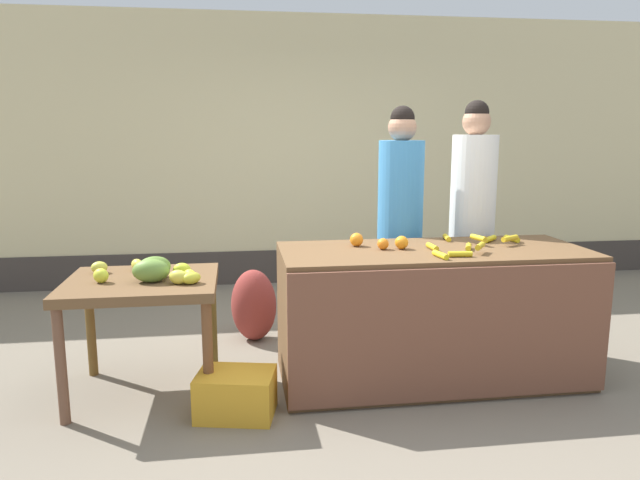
{
  "coord_description": "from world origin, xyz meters",
  "views": [
    {
      "loc": [
        -0.77,
        -3.62,
        1.63
      ],
      "look_at": [
        -0.23,
        0.15,
        0.93
      ],
      "focal_mm": 33.04,
      "sensor_mm": 36.0,
      "label": 1
    }
  ],
  "objects_px": {
    "produce_sack": "(254,305)",
    "vendor_woman_white_shirt": "(472,224)",
    "vendor_woman_blue_shirt": "(400,227)",
    "produce_crate": "(236,394)"
  },
  "relations": [
    {
      "from": "vendor_woman_white_shirt",
      "to": "produce_sack",
      "type": "height_order",
      "value": "vendor_woman_white_shirt"
    },
    {
      "from": "vendor_woman_blue_shirt",
      "to": "produce_crate",
      "type": "relative_size",
      "value": 4.14
    },
    {
      "from": "vendor_woman_white_shirt",
      "to": "produce_sack",
      "type": "distance_m",
      "value": 1.81
    },
    {
      "from": "produce_sack",
      "to": "vendor_woman_white_shirt",
      "type": "bearing_deg",
      "value": -9.02
    },
    {
      "from": "vendor_woman_blue_shirt",
      "to": "produce_sack",
      "type": "height_order",
      "value": "vendor_woman_blue_shirt"
    },
    {
      "from": "vendor_woman_blue_shirt",
      "to": "produce_crate",
      "type": "bearing_deg",
      "value": -140.49
    },
    {
      "from": "produce_crate",
      "to": "vendor_woman_white_shirt",
      "type": "bearing_deg",
      "value": 28.88
    },
    {
      "from": "produce_sack",
      "to": "produce_crate",
      "type": "bearing_deg",
      "value": -96.59
    },
    {
      "from": "vendor_woman_blue_shirt",
      "to": "vendor_woman_white_shirt",
      "type": "relative_size",
      "value": 0.98
    },
    {
      "from": "vendor_woman_white_shirt",
      "to": "produce_sack",
      "type": "bearing_deg",
      "value": 170.98
    }
  ]
}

